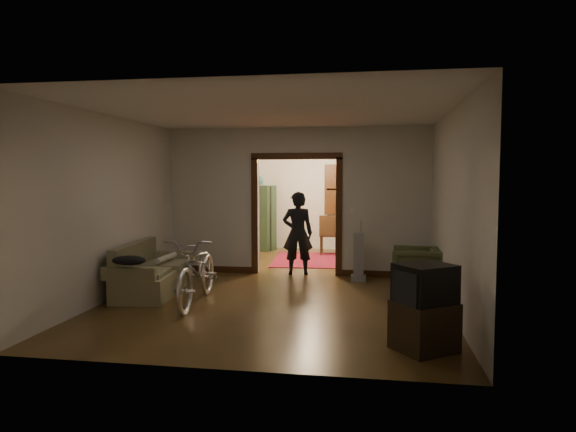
% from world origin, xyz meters
% --- Properties ---
extents(floor, '(5.00, 8.50, 0.01)m').
position_xyz_m(floor, '(0.00, 0.00, 0.00)').
color(floor, '#392812').
rests_on(floor, ground).
extents(ceiling, '(5.00, 8.50, 0.01)m').
position_xyz_m(ceiling, '(0.00, 0.00, 2.80)').
color(ceiling, white).
rests_on(ceiling, floor).
extents(wall_back, '(5.00, 0.02, 2.80)m').
position_xyz_m(wall_back, '(0.00, 4.25, 1.40)').
color(wall_back, beige).
rests_on(wall_back, floor).
extents(wall_left, '(0.02, 8.50, 2.80)m').
position_xyz_m(wall_left, '(-2.50, 0.00, 1.40)').
color(wall_left, beige).
rests_on(wall_left, floor).
extents(wall_right, '(0.02, 8.50, 2.80)m').
position_xyz_m(wall_right, '(2.50, 0.00, 1.40)').
color(wall_right, beige).
rests_on(wall_right, floor).
extents(partition_wall, '(5.00, 0.14, 2.80)m').
position_xyz_m(partition_wall, '(0.00, 0.75, 1.40)').
color(partition_wall, beige).
rests_on(partition_wall, floor).
extents(door_casing, '(1.74, 0.20, 2.32)m').
position_xyz_m(door_casing, '(0.00, 0.75, 1.10)').
color(door_casing, '#391E0D').
rests_on(door_casing, floor).
extents(far_window, '(0.98, 0.06, 1.28)m').
position_xyz_m(far_window, '(0.70, 4.21, 1.55)').
color(far_window, black).
rests_on(far_window, wall_back).
extents(chandelier, '(0.24, 0.24, 0.24)m').
position_xyz_m(chandelier, '(0.00, 2.50, 2.35)').
color(chandelier, '#FFE0A5').
rests_on(chandelier, ceiling).
extents(light_switch, '(0.08, 0.01, 0.12)m').
position_xyz_m(light_switch, '(1.05, 0.68, 1.25)').
color(light_switch, silver).
rests_on(light_switch, partition_wall).
extents(sofa, '(0.96, 1.83, 0.81)m').
position_xyz_m(sofa, '(-2.05, -1.25, 0.40)').
color(sofa, '#696846').
rests_on(sofa, floor).
extents(rolled_paper, '(0.09, 0.74, 0.09)m').
position_xyz_m(rolled_paper, '(-1.95, -0.95, 0.53)').
color(rolled_paper, beige).
rests_on(rolled_paper, sofa).
extents(jacket, '(0.48, 0.36, 0.14)m').
position_xyz_m(jacket, '(-2.00, -2.16, 0.68)').
color(jacket, black).
rests_on(jacket, sofa).
extents(bicycle, '(0.82, 1.96, 1.00)m').
position_xyz_m(bicycle, '(-1.10, -1.79, 0.50)').
color(bicycle, silver).
rests_on(bicycle, floor).
extents(armchair, '(0.85, 0.83, 0.73)m').
position_xyz_m(armchair, '(2.15, -0.43, 0.36)').
color(armchair, '#46502D').
rests_on(armchair, floor).
extents(tv_stand, '(0.78, 0.77, 0.53)m').
position_xyz_m(tv_stand, '(1.99, -3.36, 0.26)').
color(tv_stand, black).
rests_on(tv_stand, floor).
extents(crt_tv, '(0.73, 0.71, 0.47)m').
position_xyz_m(crt_tv, '(1.99, -3.36, 0.70)').
color(crt_tv, black).
rests_on(crt_tv, tv_stand).
extents(vacuum, '(0.27, 0.22, 0.87)m').
position_xyz_m(vacuum, '(1.19, 0.25, 0.43)').
color(vacuum, gray).
rests_on(vacuum, floor).
extents(person, '(0.63, 0.46, 1.59)m').
position_xyz_m(person, '(0.02, 0.71, 0.79)').
color(person, black).
rests_on(person, floor).
extents(oriental_rug, '(1.79, 2.26, 0.02)m').
position_xyz_m(oriental_rug, '(0.06, 2.44, 0.01)').
color(oriental_rug, maroon).
rests_on(oriental_rug, floor).
extents(locker, '(0.93, 0.70, 1.65)m').
position_xyz_m(locker, '(-1.45, 3.81, 0.83)').
color(locker, '#203622').
rests_on(locker, floor).
extents(globe, '(0.26, 0.26, 0.26)m').
position_xyz_m(globe, '(-1.45, 3.81, 1.94)').
color(globe, '#1E5972').
rests_on(globe, locker).
extents(desk, '(1.07, 0.67, 0.75)m').
position_xyz_m(desk, '(1.10, 3.89, 0.38)').
color(desk, black).
rests_on(desk, floor).
extents(desk_chair, '(0.46, 0.46, 0.96)m').
position_xyz_m(desk_chair, '(0.41, 3.27, 0.48)').
color(desk_chair, black).
rests_on(desk_chair, floor).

